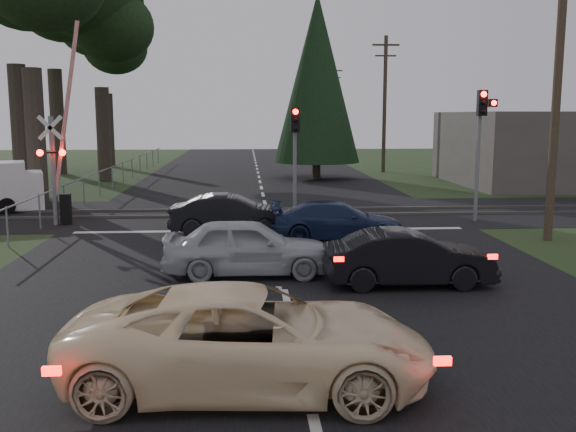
{
  "coord_description": "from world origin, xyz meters",
  "views": [
    {
      "loc": [
        -0.83,
        -12.94,
        3.84
      ],
      "look_at": [
        0.23,
        3.08,
        1.3
      ],
      "focal_mm": 40.0,
      "sensor_mm": 36.0,
      "label": 1
    }
  ],
  "objects": [
    {
      "name": "fence_left",
      "position": [
        -7.8,
        22.5,
        0.0
      ],
      "size": [
        0.1,
        36.0,
        1.2
      ],
      "primitive_type": null,
      "color": "slate",
      "rests_on": "ground"
    },
    {
      "name": "utility_pole_far",
      "position": [
        8.5,
        55.0,
        4.73
      ],
      "size": [
        1.8,
        0.26,
        9.0
      ],
      "color": "#4C3D2D",
      "rests_on": "ground"
    },
    {
      "name": "silver_car",
      "position": [
        -0.8,
        2.21,
        0.69
      ],
      "size": [
        4.07,
        1.66,
        1.38
      ],
      "primitive_type": "imported",
      "rotation": [
        0.0,
        0.0,
        1.56
      ],
      "color": "#ACAFB4",
      "rests_on": "ground"
    },
    {
      "name": "road",
      "position": [
        0.0,
        10.0,
        0.01
      ],
      "size": [
        14.0,
        100.0,
        0.01
      ],
      "primitive_type": "cube",
      "color": "black",
      "rests_on": "ground"
    },
    {
      "name": "dark_hatchback",
      "position": [
        2.83,
        1.0,
        0.63
      ],
      "size": [
        3.81,
        1.34,
        1.26
      ],
      "primitive_type": "imported",
      "rotation": [
        0.0,
        0.0,
        1.57
      ],
      "color": "black",
      "rests_on": "ground"
    },
    {
      "name": "utility_pole_near",
      "position": [
        8.5,
        6.0,
        4.73
      ],
      "size": [
        1.8,
        0.26,
        9.0
      ],
      "color": "#4C3D2D",
      "rests_on": "ground"
    },
    {
      "name": "crossing_signal",
      "position": [
        -7.27,
        9.79,
        2.06
      ],
      "size": [
        1.62,
        0.38,
        6.96
      ],
      "color": "slate",
      "rests_on": "ground"
    },
    {
      "name": "traffic_signal_right",
      "position": [
        7.55,
        9.47,
        3.31
      ],
      "size": [
        0.68,
        0.48,
        4.7
      ],
      "color": "slate",
      "rests_on": "ground"
    },
    {
      "name": "dark_car_far",
      "position": [
        -1.32,
        7.62,
        0.64
      ],
      "size": [
        3.94,
        1.45,
        1.29
      ],
      "primitive_type": "imported",
      "rotation": [
        0.0,
        0.0,
        1.55
      ],
      "color": "black",
      "rests_on": "ground"
    },
    {
      "name": "rail_corridor",
      "position": [
        0.0,
        12.0,
        0.01
      ],
      "size": [
        120.0,
        8.0,
        0.01
      ],
      "primitive_type": "cube",
      "color": "black",
      "rests_on": "ground"
    },
    {
      "name": "ground",
      "position": [
        0.0,
        0.0,
        0.0
      ],
      "size": [
        120.0,
        120.0,
        0.0
      ],
      "primitive_type": "plane",
      "color": "#263A1A",
      "rests_on": "ground"
    },
    {
      "name": "traffic_signal_center",
      "position": [
        1.0,
        10.68,
        2.81
      ],
      "size": [
        0.32,
        0.48,
        4.1
      ],
      "color": "slate",
      "rests_on": "ground"
    },
    {
      "name": "rail_near",
      "position": [
        0.0,
        11.2,
        0.05
      ],
      "size": [
        120.0,
        0.12,
        0.1
      ],
      "primitive_type": "cube",
      "color": "#59544C",
      "rests_on": "ground"
    },
    {
      "name": "stop_line",
      "position": [
        0.0,
        8.2,
        0.01
      ],
      "size": [
        13.0,
        0.35,
        0.0
      ],
      "primitive_type": "cube",
      "color": "silver",
      "rests_on": "ground"
    },
    {
      "name": "cream_coupe",
      "position": [
        -0.79,
        -4.29,
        0.72
      ],
      "size": [
        5.3,
        2.71,
        1.43
      ],
      "primitive_type": "imported",
      "rotation": [
        0.0,
        0.0,
        1.5
      ],
      "color": "#FFE4B6",
      "rests_on": "ground"
    },
    {
      "name": "rail_far",
      "position": [
        0.0,
        12.8,
        0.05
      ],
      "size": [
        120.0,
        0.12,
        0.1
      ],
      "primitive_type": "cube",
      "color": "#59544C",
      "rests_on": "ground"
    },
    {
      "name": "blue_sedan",
      "position": [
        2.0,
        6.43,
        0.59
      ],
      "size": [
        4.24,
        2.07,
        1.19
      ],
      "primitive_type": "imported",
      "rotation": [
        0.0,
        0.0,
        1.47
      ],
      "color": "#172246",
      "rests_on": "ground"
    },
    {
      "name": "utility_pole_mid",
      "position": [
        8.5,
        30.0,
        4.73
      ],
      "size": [
        1.8,
        0.26,
        9.0
      ],
      "color": "#4C3D2D",
      "rests_on": "ground"
    },
    {
      "name": "euc_tree_e",
      "position": [
        -11.0,
        36.0,
        9.51
      ],
      "size": [
        6.0,
        6.0,
        13.2
      ],
      "color": "#473D33",
      "rests_on": "ground"
    },
    {
      "name": "conifer_tree",
      "position": [
        3.5,
        26.0,
        5.99
      ],
      "size": [
        5.2,
        5.2,
        11.0
      ],
      "color": "#473D33",
      "rests_on": "ground"
    },
    {
      "name": "euc_tree_c",
      "position": [
        -9.0,
        25.0,
        9.51
      ],
      "size": [
        6.0,
        6.0,
        13.2
      ],
      "color": "#473D33",
      "rests_on": "ground"
    }
  ]
}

